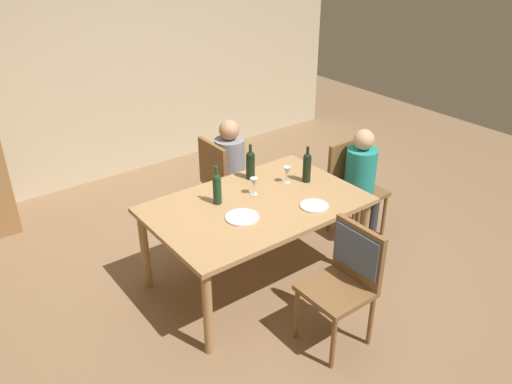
# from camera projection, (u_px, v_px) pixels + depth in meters

# --- Properties ---
(ground_plane) EXTENTS (10.00, 10.00, 0.00)m
(ground_plane) POSITION_uv_depth(u_px,v_px,m) (256.00, 278.00, 4.53)
(ground_plane) COLOR #846647
(rear_room_partition) EXTENTS (6.40, 0.12, 2.70)m
(rear_room_partition) POSITION_uv_depth(u_px,v_px,m) (109.00, 63.00, 5.84)
(rear_room_partition) COLOR beige
(rear_room_partition) RESTS_ON ground_plane
(dining_table) EXTENTS (1.72, 1.11, 0.76)m
(dining_table) POSITION_uv_depth(u_px,v_px,m) (256.00, 211.00, 4.22)
(dining_table) COLOR #A87F51
(dining_table) RESTS_ON ground_plane
(chair_right_end) EXTENTS (0.44, 0.44, 0.92)m
(chair_right_end) POSITION_uv_depth(u_px,v_px,m) (352.00, 182.00, 5.01)
(chair_right_end) COLOR brown
(chair_right_end) RESTS_ON ground_plane
(chair_far_right) EXTENTS (0.44, 0.44, 0.92)m
(chair_far_right) POSITION_uv_depth(u_px,v_px,m) (223.00, 177.00, 5.10)
(chair_far_right) COLOR brown
(chair_far_right) RESTS_ON ground_plane
(chair_near) EXTENTS (0.46, 0.44, 0.92)m
(chair_near) POSITION_uv_depth(u_px,v_px,m) (350.00, 269.00, 3.66)
(chair_near) COLOR brown
(chair_near) RESTS_ON ground_plane
(person_woman_host) EXTENTS (0.29, 0.33, 1.10)m
(person_woman_host) POSITION_uv_depth(u_px,v_px,m) (362.00, 176.00, 4.88)
(person_woman_host) COLOR #33333D
(person_woman_host) RESTS_ON ground_plane
(person_man_bearded) EXTENTS (0.34, 0.29, 1.11)m
(person_man_bearded) POSITION_uv_depth(u_px,v_px,m) (232.00, 164.00, 5.11)
(person_man_bearded) COLOR #33333D
(person_man_bearded) RESTS_ON ground_plane
(wine_bottle_tall_green) EXTENTS (0.07, 0.07, 0.33)m
(wine_bottle_tall_green) POSITION_uv_depth(u_px,v_px,m) (217.00, 188.00, 4.11)
(wine_bottle_tall_green) COLOR #19381E
(wine_bottle_tall_green) RESTS_ON dining_table
(wine_bottle_dark_red) EXTENTS (0.07, 0.07, 0.33)m
(wine_bottle_dark_red) POSITION_uv_depth(u_px,v_px,m) (307.00, 166.00, 4.46)
(wine_bottle_dark_red) COLOR black
(wine_bottle_dark_red) RESTS_ON dining_table
(wine_bottle_short_olive) EXTENTS (0.08, 0.08, 0.32)m
(wine_bottle_short_olive) POSITION_uv_depth(u_px,v_px,m) (250.00, 164.00, 4.51)
(wine_bottle_short_olive) COLOR black
(wine_bottle_short_olive) RESTS_ON dining_table
(wine_glass_near_left) EXTENTS (0.07, 0.07, 0.15)m
(wine_glass_near_left) POSITION_uv_depth(u_px,v_px,m) (287.00, 171.00, 4.45)
(wine_glass_near_left) COLOR silver
(wine_glass_near_left) RESTS_ON dining_table
(wine_glass_centre) EXTENTS (0.07, 0.07, 0.15)m
(wine_glass_centre) POSITION_uv_depth(u_px,v_px,m) (254.00, 183.00, 4.26)
(wine_glass_centre) COLOR silver
(wine_glass_centre) RESTS_ON dining_table
(dinner_plate_host) EXTENTS (0.23, 0.23, 0.01)m
(dinner_plate_host) POSITION_uv_depth(u_px,v_px,m) (314.00, 206.00, 4.12)
(dinner_plate_host) COLOR silver
(dinner_plate_host) RESTS_ON dining_table
(dinner_plate_guest_left) EXTENTS (0.26, 0.26, 0.01)m
(dinner_plate_guest_left) POSITION_uv_depth(u_px,v_px,m) (242.00, 217.00, 3.97)
(dinner_plate_guest_left) COLOR white
(dinner_plate_guest_left) RESTS_ON dining_table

